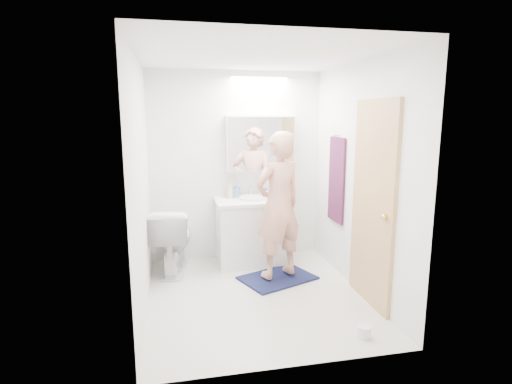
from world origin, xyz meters
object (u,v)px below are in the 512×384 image
object	(u,v)px
toothbrush_cup	(264,193)
person	(278,205)
vanity_cabinet	(254,233)
soap_bottle_a	(230,190)
soap_bottle_b	(237,190)
medicine_cabinet	(261,143)
toilet	(172,240)
toilet_paper_roll	(364,332)

from	to	relation	value
toothbrush_cup	person	bearing A→B (deg)	-90.23
vanity_cabinet	toothbrush_cup	xyz separation A→B (m)	(0.16, 0.16, 0.48)
vanity_cabinet	soap_bottle_a	bearing A→B (deg)	151.57
soap_bottle_b	toothbrush_cup	world-z (taller)	soap_bottle_b
medicine_cabinet	soap_bottle_b	size ratio (longest dim) A/B	4.70
vanity_cabinet	person	world-z (taller)	person
vanity_cabinet	toilet	bearing A→B (deg)	-173.50
toilet	toothbrush_cup	distance (m)	1.29
toilet	soap_bottle_b	bearing A→B (deg)	-152.32
soap_bottle_b	soap_bottle_a	bearing A→B (deg)	-161.70
medicine_cabinet	person	bearing A→B (deg)	-88.06
toothbrush_cup	toilet	bearing A→B (deg)	-166.78
toilet_paper_roll	toilet	bearing A→B (deg)	130.65
toilet	toilet_paper_roll	world-z (taller)	toilet
soap_bottle_a	vanity_cabinet	bearing A→B (deg)	-28.43
vanity_cabinet	medicine_cabinet	xyz separation A→B (m)	(0.13, 0.21, 1.11)
toilet	soap_bottle_b	xyz separation A→B (m)	(0.82, 0.30, 0.52)
soap_bottle_a	soap_bottle_b	size ratio (longest dim) A/B	1.15
toilet_paper_roll	person	bearing A→B (deg)	106.58
vanity_cabinet	toilet	size ratio (longest dim) A/B	1.13
soap_bottle_b	toothbrush_cup	size ratio (longest dim) A/B	1.72
medicine_cabinet	soap_bottle_a	bearing A→B (deg)	-171.65
vanity_cabinet	person	bearing A→B (deg)	-74.98
toothbrush_cup	medicine_cabinet	bearing A→B (deg)	121.08
toilet	toothbrush_cup	world-z (taller)	toothbrush_cup
soap_bottle_a	toilet	bearing A→B (deg)	-160.10
vanity_cabinet	toothbrush_cup	world-z (taller)	toothbrush_cup
medicine_cabinet	person	size ratio (longest dim) A/B	0.54
toilet	soap_bottle_a	bearing A→B (deg)	-152.15
vanity_cabinet	soap_bottle_b	xyz separation A→B (m)	(-0.19, 0.18, 0.52)
soap_bottle_a	toothbrush_cup	world-z (taller)	soap_bottle_a
toilet	soap_bottle_b	world-z (taller)	soap_bottle_b
medicine_cabinet	toilet_paper_roll	xyz separation A→B (m)	(0.43, -2.15, -1.45)
soap_bottle_a	medicine_cabinet	bearing A→B (deg)	8.35
vanity_cabinet	toilet	xyz separation A→B (m)	(-1.01, -0.11, 0.01)
toothbrush_cup	toilet_paper_roll	size ratio (longest dim) A/B	0.99
toilet	toothbrush_cup	bearing A→B (deg)	-158.83
soap_bottle_b	toothbrush_cup	xyz separation A→B (m)	(0.35, -0.02, -0.04)
toilet	toothbrush_cup	xyz separation A→B (m)	(1.17, 0.28, 0.47)
vanity_cabinet	soap_bottle_a	world-z (taller)	soap_bottle_a
medicine_cabinet	person	world-z (taller)	medicine_cabinet
toilet	person	bearing A→B (deg)	165.71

